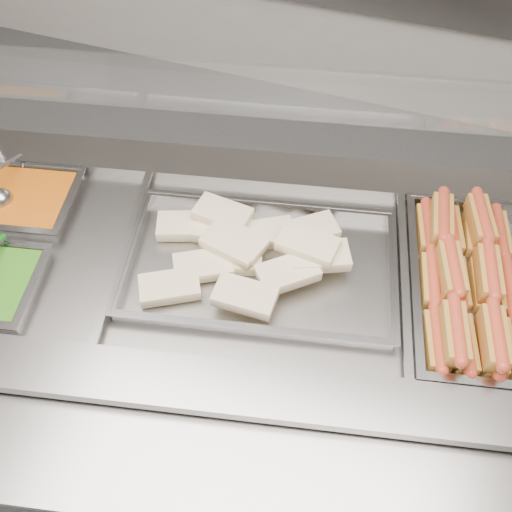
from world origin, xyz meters
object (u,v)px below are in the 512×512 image
(pan_hotdogs, at_px, (478,292))
(pan_wraps, at_px, (260,268))
(sneeze_guard, at_px, (246,90))
(ladle, at_px, (2,198))
(steam_counter, at_px, (241,343))

(pan_hotdogs, bearing_deg, pan_wraps, -168.11)
(pan_hotdogs, height_order, pan_wraps, same)
(sneeze_guard, height_order, pan_hotdogs, sneeze_guard)
(pan_hotdogs, xyz_separation_m, ladle, (-1.41, -0.15, 0.05))
(sneeze_guard, distance_m, pan_hotdogs, 0.84)
(sneeze_guard, height_order, ladle, sneeze_guard)
(sneeze_guard, bearing_deg, steam_counter, -78.11)
(pan_hotdogs, bearing_deg, ladle, -173.81)
(steam_counter, distance_m, ladle, 0.90)
(steam_counter, bearing_deg, pan_wraps, 11.89)
(sneeze_guard, relative_size, ladle, 8.54)
(sneeze_guard, height_order, pan_wraps, sneeze_guard)
(steam_counter, distance_m, pan_wraps, 0.46)
(sneeze_guard, bearing_deg, pan_hotdogs, -7.39)
(pan_hotdogs, xyz_separation_m, pan_wraps, (-0.60, -0.13, 0.02))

